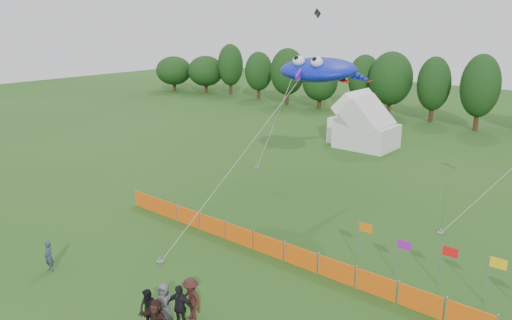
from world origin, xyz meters
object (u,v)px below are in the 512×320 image
Objects in this scene: barrier_fence at (268,246)px; spectator_f at (156,320)px; tent_left at (359,122)px; spectator_b at (148,309)px; spectator_e at (164,303)px; spectator_a at (49,257)px; spectator_c at (191,299)px; tent_right at (367,128)px; spectator_d at (179,307)px; stingray_kite at (321,70)px.

spectator_f is (1.19, -8.18, 0.35)m from barrier_fence.
spectator_b is (8.67, -32.39, -1.19)m from tent_left.
spectator_a is at bearing 166.89° from spectator_e.
tent_left is 0.21× the size of barrier_fence.
spectator_e is (7.47, 0.81, 0.08)m from spectator_a.
spectator_a is at bearing -130.81° from barrier_fence.
spectator_c is at bearing 55.06° from spectator_b.
tent_right reaches higher than spectator_e.
tent_right is at bearing 97.92° from spectator_b.
spectator_d is at bearing 5.54° from spectator_a.
spectator_f is (8.15, -0.13, 0.09)m from spectator_a.
spectator_f is at bearing -1.81° from spectator_a.
tent_right is 2.82× the size of spectator_c.
spectator_e is at bearing -74.42° from tent_left.
spectator_c is 0.09× the size of stingray_kite.
spectator_a is 8.29m from spectator_c.
barrier_fence is 1.13× the size of stingray_kite.
spectator_b is 0.92m from spectator_f.
barrier_fence is 8.28m from spectator_f.
tent_right is 31.11m from spectator_e.
spectator_a is 0.81× the size of spectator_d.
spectator_c is at bearing -75.69° from stingray_kite.
barrier_fence is 6.54m from spectator_c.
stingray_kite is at bearing 95.39° from spectator_b.
spectator_a is at bearing -90.49° from tent_right.
spectator_a is 18.85m from stingray_kite.
spectator_b is (7.28, 0.17, 0.05)m from spectator_a.
barrier_fence is 7.25m from spectator_d.
spectator_e is (0.18, 0.64, 0.03)m from spectator_b.
spectator_e is 1.16m from spectator_f.
spectator_a is 0.90× the size of spectator_f.
spectator_b is 1.69m from spectator_c.
spectator_d reaches higher than spectator_b.
spectator_c is 1.08× the size of spectator_e.
spectator_e is at bearing 122.87° from spectator_f.
stingray_kite is at bearing -70.36° from tent_left.
tent_left is at bearing 108.80° from barrier_fence.
spectator_e is at bearing 172.42° from spectator_d.
stingray_kite is (-2.65, 8.55, 8.09)m from barrier_fence.
spectator_f is 18.83m from stingray_kite.
barrier_fence is 12.90× the size of spectator_e.
tent_left is 33.55m from spectator_b.
spectator_d is 1.07m from spectator_f.
tent_left reaches higher than spectator_b.
tent_left reaches higher than barrier_fence.
spectator_d is at bearing -79.80° from barrier_fence.
spectator_f is (-0.09, -1.06, -0.09)m from spectator_d.
spectator_e is (7.20, -30.25, -0.99)m from tent_right.
spectator_e is at bearing -76.61° from tent_right.
spectator_a is 7.51m from spectator_e.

